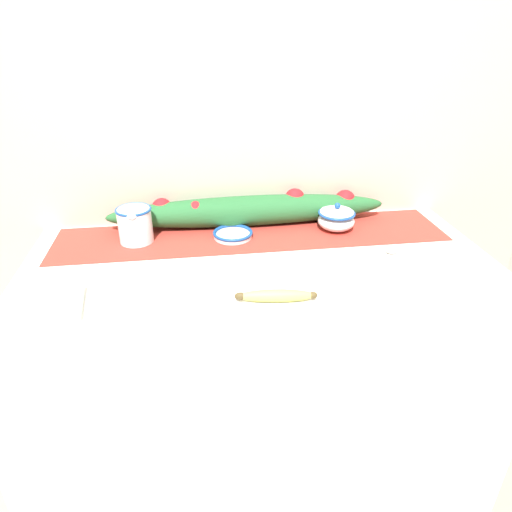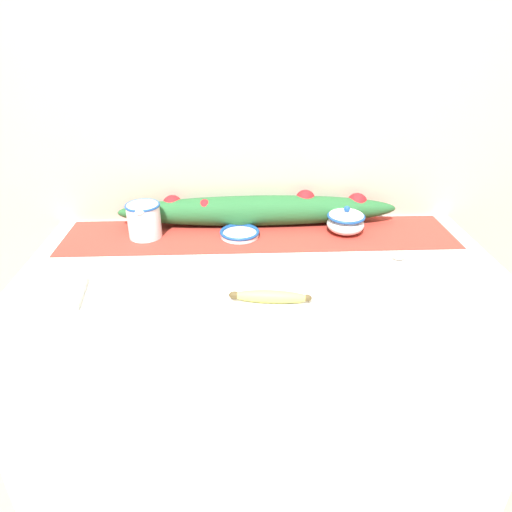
{
  "view_description": "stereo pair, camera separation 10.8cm",
  "coord_description": "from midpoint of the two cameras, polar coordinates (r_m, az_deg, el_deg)",
  "views": [
    {
      "loc": [
        -0.18,
        -1.14,
        1.51
      ],
      "look_at": [
        -0.02,
        -0.04,
        0.93
      ],
      "focal_mm": 32.0,
      "sensor_mm": 36.0,
      "label": 1
    },
    {
      "loc": [
        -0.07,
        -1.15,
        1.51
      ],
      "look_at": [
        -0.02,
        -0.04,
        0.93
      ],
      "focal_mm": 32.0,
      "sensor_mm": 36.0,
      "label": 2
    }
  ],
  "objects": [
    {
      "name": "small_dish",
      "position": [
        1.48,
        -5.0,
        2.71
      ],
      "size": [
        0.13,
        0.13,
        0.02
      ],
      "color": "white",
      "rests_on": "countertop"
    },
    {
      "name": "banana",
      "position": [
        1.14,
        -0.19,
        -5.06
      ],
      "size": [
        0.21,
        0.06,
        0.03
      ],
      "rotation": [
        0.0,
        0.0,
        -0.12
      ],
      "color": "#CCD156",
      "rests_on": "countertop"
    },
    {
      "name": "table_runner",
      "position": [
        1.5,
        -2.55,
        2.65
      ],
      "size": [
        1.27,
        0.26,
        0.0
      ],
      "primitive_type": "cube",
      "color": "#B23328",
      "rests_on": "countertop"
    },
    {
      "name": "poinsettia_garland",
      "position": [
        1.55,
        -2.75,
        5.75
      ],
      "size": [
        0.95,
        0.11,
        0.12
      ],
      "color": "#235B2D",
      "rests_on": "countertop"
    },
    {
      "name": "cream_pitcher",
      "position": [
        1.49,
        -16.9,
        3.85
      ],
      "size": [
        0.11,
        0.13,
        0.11
      ],
      "color": "white",
      "rests_on": "countertop"
    },
    {
      "name": "ground_plane",
      "position": [
        1.9,
        -1.25,
        -25.13
      ],
      "size": [
        12.0,
        12.0,
        0.0
      ],
      "primitive_type": "plane",
      "color": "gray"
    },
    {
      "name": "spoon",
      "position": [
        1.42,
        14.08,
        0.43
      ],
      "size": [
        0.18,
        0.03,
        0.01
      ],
      "rotation": [
        0.0,
        0.0,
        -0.03
      ],
      "color": "#A89E89",
      "rests_on": "countertop"
    },
    {
      "name": "sugar_bowl",
      "position": [
        1.53,
        8.04,
        4.66
      ],
      "size": [
        0.12,
        0.12,
        0.09
      ],
      "color": "white",
      "rests_on": "countertop"
    },
    {
      "name": "back_wall",
      "position": [
        1.55,
        -3.43,
        15.91
      ],
      "size": [
        2.18,
        0.04,
        2.4
      ],
      "primitive_type": "cube",
      "color": "#B7AD99",
      "rests_on": "ground_plane"
    },
    {
      "name": "napkin_stack",
      "position": [
        1.25,
        -26.56,
        -5.67
      ],
      "size": [
        0.17,
        0.17,
        0.02
      ],
      "primitive_type": "cube",
      "rotation": [
        0.0,
        0.0,
        0.12
      ],
      "color": "silver",
      "rests_on": "countertop"
    },
    {
      "name": "countertop",
      "position": [
        1.57,
        -1.42,
        -15.39
      ],
      "size": [
        1.38,
        0.7,
        0.88
      ],
      "primitive_type": "cube",
      "color": "silver",
      "rests_on": "ground_plane"
    }
  ]
}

